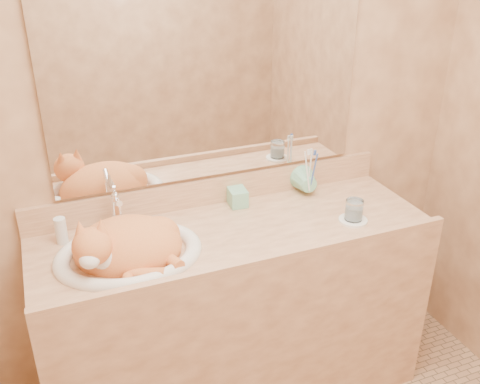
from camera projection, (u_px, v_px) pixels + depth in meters
name	position (u px, v px, depth m)	size (l,w,h in m)	color
wall_back	(211.00, 115.00, 2.19)	(2.40, 0.02, 2.50)	#946443
vanity_counter	(236.00, 315.00, 2.32)	(1.60, 0.55, 0.85)	#9E6847
mirror	(211.00, 82.00, 2.12)	(1.30, 0.02, 0.80)	white
sink_basin	(127.00, 236.00, 1.94)	(0.53, 0.44, 0.17)	white
faucet	(117.00, 210.00, 2.11)	(0.05, 0.12, 0.18)	white
cat	(124.00, 244.00, 1.92)	(0.40, 0.33, 0.22)	#D36730
soap_dispenser	(241.00, 192.00, 2.26)	(0.08, 0.08, 0.17)	#7CC7A2
toothbrush_cup	(310.00, 187.00, 2.37)	(0.12, 0.12, 0.11)	#7CC7A2
toothbrushes	(311.00, 170.00, 2.34)	(0.04, 0.04, 0.24)	white
saucer	(353.00, 220.00, 2.20)	(0.12, 0.12, 0.01)	white
water_glass	(354.00, 210.00, 2.18)	(0.07, 0.07, 0.09)	white
lotion_bottle	(61.00, 231.00, 2.03)	(0.04, 0.04, 0.11)	white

